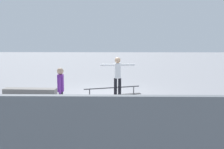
{
  "coord_description": "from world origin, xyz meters",
  "views": [
    {
      "loc": [
        -0.54,
        11.04,
        2.58
      ],
      "look_at": [
        -0.36,
        0.48,
        1.0
      ],
      "focal_mm": 41.7,
      "sensor_mm": 36.0,
      "label": 1
    }
  ],
  "objects_px": {
    "skater_main": "(118,75)",
    "bystander_purple_shirt": "(61,89)",
    "skate_ledge": "(30,92)",
    "grind_rail": "(112,92)",
    "skateboard_main": "(113,97)",
    "loose_skateboard_natural": "(189,98)"
  },
  "relations": [
    {
      "from": "skate_ledge",
      "to": "loose_skateboard_natural",
      "type": "relative_size",
      "value": 2.8
    },
    {
      "from": "grind_rail",
      "to": "skater_main",
      "type": "xyz_separation_m",
      "value": [
        -0.23,
        0.63,
        0.84
      ]
    },
    {
      "from": "skater_main",
      "to": "skateboard_main",
      "type": "bearing_deg",
      "value": -3.75
    },
    {
      "from": "grind_rail",
      "to": "skater_main",
      "type": "height_order",
      "value": "skater_main"
    },
    {
      "from": "skateboard_main",
      "to": "loose_skateboard_natural",
      "type": "relative_size",
      "value": 1.0
    },
    {
      "from": "grind_rail",
      "to": "loose_skateboard_natural",
      "type": "height_order",
      "value": "grind_rail"
    },
    {
      "from": "skater_main",
      "to": "loose_skateboard_natural",
      "type": "height_order",
      "value": "skater_main"
    },
    {
      "from": "grind_rail",
      "to": "skate_ledge",
      "type": "relative_size",
      "value": 1.14
    },
    {
      "from": "skate_ledge",
      "to": "skateboard_main",
      "type": "height_order",
      "value": "skate_ledge"
    },
    {
      "from": "grind_rail",
      "to": "skateboard_main",
      "type": "xyz_separation_m",
      "value": [
        -0.03,
        0.64,
        -0.09
      ]
    },
    {
      "from": "grind_rail",
      "to": "skateboard_main",
      "type": "height_order",
      "value": "grind_rail"
    },
    {
      "from": "skateboard_main",
      "to": "loose_skateboard_natural",
      "type": "distance_m",
      "value": 3.13
    },
    {
      "from": "loose_skateboard_natural",
      "to": "bystander_purple_shirt",
      "type": "bearing_deg",
      "value": -149.58
    },
    {
      "from": "skater_main",
      "to": "skate_ledge",
      "type": "bearing_deg",
      "value": -14.31
    },
    {
      "from": "skater_main",
      "to": "bystander_purple_shirt",
      "type": "height_order",
      "value": "skater_main"
    },
    {
      "from": "grind_rail",
      "to": "loose_skateboard_natural",
      "type": "xyz_separation_m",
      "value": [
        -3.16,
        0.68,
        -0.09
      ]
    },
    {
      "from": "skateboard_main",
      "to": "bystander_purple_shirt",
      "type": "xyz_separation_m",
      "value": [
        1.65,
        2.21,
        0.81
      ]
    },
    {
      "from": "skater_main",
      "to": "bystander_purple_shirt",
      "type": "bearing_deg",
      "value": 44.27
    },
    {
      "from": "skateboard_main",
      "to": "bystander_purple_shirt",
      "type": "bearing_deg",
      "value": 60.52
    },
    {
      "from": "skate_ledge",
      "to": "skater_main",
      "type": "bearing_deg",
      "value": 171.64
    },
    {
      "from": "skateboard_main",
      "to": "loose_skateboard_natural",
      "type": "bearing_deg",
      "value": -173.59
    },
    {
      "from": "bystander_purple_shirt",
      "to": "skater_main",
      "type": "bearing_deg",
      "value": 137.28
    }
  ]
}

